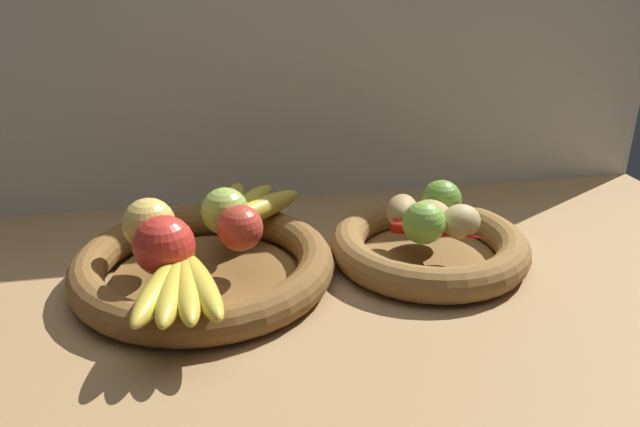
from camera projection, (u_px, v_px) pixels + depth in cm
name	position (u px, v px, depth cm)	size (l,w,h in cm)	color
ground_plane	(330.00, 273.00, 93.98)	(140.00, 90.00, 3.00)	#9E774C
back_wall	(296.00, 49.00, 109.81)	(140.00, 3.00, 55.00)	silver
fruit_bowl_left	(204.00, 266.00, 87.80)	(37.00, 37.00, 5.08)	brown
fruit_bowl_right	(429.00, 246.00, 93.59)	(29.87, 29.87, 5.08)	brown
apple_golden_left	(149.00, 225.00, 85.39)	(7.29, 7.29, 7.29)	#DBB756
apple_green_back	(225.00, 211.00, 90.23)	(6.96, 6.96, 6.96)	#99B74C
apple_red_right	(240.00, 228.00, 85.39)	(6.44, 6.44, 6.44)	#B73828
apple_red_front	(164.00, 246.00, 78.56)	(7.87, 7.87, 7.87)	red
banana_bunch_front	(181.00, 285.00, 73.89)	(12.32, 18.88, 3.30)	gold
banana_bunch_back	(247.00, 206.00, 96.75)	(15.30, 17.91, 3.35)	gold
potato_oblong	(402.00, 210.00, 93.56)	(7.03, 4.71, 4.61)	#A38451
potato_large	(431.00, 216.00, 91.64)	(6.79, 5.87, 4.56)	#A38451
potato_small	(460.00, 222.00, 89.20)	(6.05, 5.16, 5.00)	tan
lime_near	(424.00, 223.00, 87.35)	(6.14, 6.14, 6.14)	#7AAD3D
lime_far	(441.00, 200.00, 95.38)	(6.19, 6.19, 6.19)	olive
chili_pepper	(439.00, 233.00, 89.08)	(2.18, 2.18, 13.82)	red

